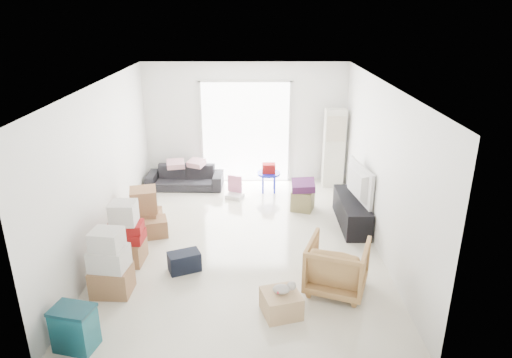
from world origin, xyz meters
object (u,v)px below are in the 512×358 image
at_px(ac_tower, 334,148).
at_px(wood_crate, 281,303).
at_px(television, 353,195).
at_px(sofa, 185,174).
at_px(ottoman, 303,200).
at_px(storage_bins, 75,328).
at_px(kids_table, 269,172).
at_px(tv_console, 352,212).
at_px(armchair, 337,263).

relative_size(ac_tower, wood_crate, 3.72).
bearing_deg(television, sofa, 53.43).
relative_size(sofa, ottoman, 4.09).
bearing_deg(wood_crate, ac_tower, 73.20).
height_order(storage_bins, kids_table, kids_table).
height_order(tv_console, sofa, sofa).
distance_m(ac_tower, sofa, 3.34).
bearing_deg(television, armchair, 155.23).
bearing_deg(wood_crate, kids_table, 90.58).
height_order(ac_tower, sofa, ac_tower).
xyz_separation_m(sofa, ottoman, (2.50, -1.17, -0.12)).
distance_m(ac_tower, television, 2.00).
bearing_deg(television, wood_crate, 143.44).
distance_m(ac_tower, kids_table, 1.55).
height_order(ac_tower, tv_console, ac_tower).
relative_size(sofa, kids_table, 2.62).
xyz_separation_m(ac_tower, kids_table, (-1.44, -0.36, -0.42)).
bearing_deg(wood_crate, ottoman, 79.60).
distance_m(storage_bins, ottoman, 5.00).
relative_size(ac_tower, tv_console, 1.17).
xyz_separation_m(tv_console, sofa, (-3.34, 1.82, 0.08)).
bearing_deg(ottoman, kids_table, 124.29).
relative_size(tv_console, ottoman, 3.68).
relative_size(tv_console, armchair, 1.80).
distance_m(television, wood_crate, 3.05).
distance_m(tv_console, wood_crate, 3.03).
bearing_deg(ottoman, television, -37.94).
relative_size(tv_console, storage_bins, 2.70).
bearing_deg(tv_console, wood_crate, -118.60).
bearing_deg(sofa, armchair, -53.74).
height_order(tv_console, television, television).
distance_m(tv_console, storage_bins, 5.11).
xyz_separation_m(tv_console, ottoman, (-0.84, 0.66, -0.05)).
xyz_separation_m(ac_tower, sofa, (-3.29, -0.15, -0.55)).
xyz_separation_m(ac_tower, wood_crate, (-1.40, -4.63, -0.72)).
xyz_separation_m(ottoman, wood_crate, (-0.61, -3.31, -0.05)).
height_order(ac_tower, armchair, ac_tower).
bearing_deg(sofa, storage_bins, -94.61).
distance_m(ac_tower, wood_crate, 4.89).
height_order(ottoman, kids_table, kids_table).
xyz_separation_m(kids_table, wood_crate, (0.04, -4.27, -0.30)).
distance_m(sofa, kids_table, 1.87).
distance_m(tv_console, television, 0.33).
bearing_deg(kids_table, television, -47.19).
height_order(tv_console, storage_bins, storage_bins).
bearing_deg(storage_bins, television, 40.19).
bearing_deg(kids_table, storage_bins, -116.15).
bearing_deg(sofa, ac_tower, 4.19).
bearing_deg(kids_table, ac_tower, 14.14).
distance_m(sofa, ottoman, 2.77).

